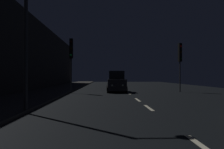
% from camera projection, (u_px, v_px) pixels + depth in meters
% --- Properties ---
extents(ground, '(27.94, 84.00, 0.02)m').
position_uv_depth(ground, '(124.00, 90.00, 26.67)').
color(ground, black).
extents(sidewalk_left, '(4.40, 84.00, 0.15)m').
position_uv_depth(sidewalk_left, '(56.00, 90.00, 26.44)').
color(sidewalk_left, '#33302D').
rests_on(sidewalk_left, ground).
extents(building_facade_left, '(0.80, 63.00, 8.19)m').
position_uv_depth(building_facade_left, '(22.00, 51.00, 22.89)').
color(building_facade_left, '#2D2B28').
rests_on(building_facade_left, ground).
extents(lane_centerline, '(0.16, 18.61, 0.01)m').
position_uv_depth(lane_centerline, '(143.00, 104.00, 13.61)').
color(lane_centerline, beige).
rests_on(lane_centerline, ground).
extents(traffic_light_far_left, '(0.32, 0.47, 5.23)m').
position_uv_depth(traffic_light_far_left, '(71.00, 53.00, 22.32)').
color(traffic_light_far_left, '#38383A').
rests_on(traffic_light_far_left, ground).
extents(traffic_light_far_right, '(0.37, 0.48, 5.02)m').
position_uv_depth(traffic_light_far_right, '(180.00, 56.00, 23.91)').
color(traffic_light_far_right, '#38383A').
rests_on(traffic_light_far_right, ground).
extents(car_approaching_headlights, '(1.98, 4.29, 2.16)m').
position_uv_depth(car_approaching_headlights, '(116.00, 82.00, 23.89)').
color(car_approaching_headlights, black).
rests_on(car_approaching_headlights, ground).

